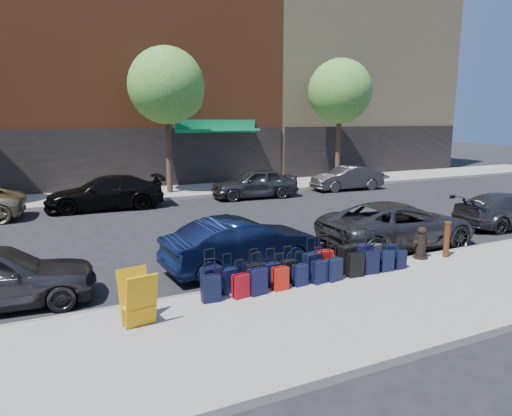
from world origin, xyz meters
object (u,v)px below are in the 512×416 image
car_far_3 (347,178)px  car_near_1 (243,244)px  tree_center (169,88)px  display_rack (138,299)px  suitcase_front_5 (312,266)px  car_near_3 (510,210)px  car_near_2 (398,225)px  fire_hydrant (421,244)px  bollard (447,239)px  car_far_2 (254,183)px  tree_right (342,93)px  car_far_1 (105,193)px

car_far_3 → car_near_1: bearing=-43.5°
tree_center → display_rack: (-4.79, -15.04, -4.76)m
suitcase_front_5 → car_far_3: size_ratio=0.25×
car_far_3 → display_rack: bearing=-44.6°
car_near_1 → car_near_3: size_ratio=0.97×
car_far_3 → car_near_2: bearing=-25.5°
car_near_1 → car_far_3: (10.81, 10.07, -0.02)m
fire_hydrant → bollard: bollard is taller
bollard → display_rack: bearing=-175.8°
bollard → car_near_3: bearing=20.5°
bollard → car_near_1: (-5.29, 1.82, 0.03)m
car_near_2 → car_near_3: 5.52m
fire_hydrant → car_near_3: bearing=33.9°
bollard → car_near_3: (5.41, 2.02, -0.03)m
suitcase_front_5 → car_near_3: car_near_3 is taller
car_far_2 → car_near_2: bearing=4.7°
tree_right → car_near_3: size_ratio=1.70×
display_rack → tree_center: bearing=63.2°
car_far_2 → car_far_1: bearing=-87.3°
tree_right → car_near_1: (-12.12, -12.59, -4.73)m
car_far_1 → suitcase_front_5: bearing=17.6°
fire_hydrant → car_near_3: car_near_3 is taller
fire_hydrant → car_far_1: 13.45m
car_near_2 → car_far_1: 12.46m
car_far_3 → car_far_2: bearing=-85.1°
tree_right → car_far_3: size_ratio=1.81×
fire_hydrant → display_rack: (-7.75, -0.83, 0.10)m
car_far_1 → car_far_3: size_ratio=1.24×
fire_hydrant → car_near_1: size_ratio=0.21×
tree_right → display_rack: size_ratio=7.15×
car_near_2 → car_near_1: bearing=91.0°
suitcase_front_5 → fire_hydrant: size_ratio=1.13×
tree_right → car_near_1: size_ratio=1.75×
car_far_2 → car_near_1: bearing=-23.0°
car_far_1 → car_near_2: bearing=38.3°
tree_right → car_far_1: bearing=-170.0°
fire_hydrant → car_far_3: car_far_3 is taller
suitcase_front_5 → car_near_2: 4.46m
tree_center → bollard: bearing=-75.7°
bollard → tree_center: bearing=104.3°
car_near_1 → car_far_2: bearing=-31.4°
bollard → car_far_2: bearing=91.1°
tree_center → car_far_3: tree_center is taller
fire_hydrant → bollard: 0.75m
fire_hydrant → car_near_2: car_near_2 is taller
tree_center → car_near_1: size_ratio=1.75×
tree_center → bollard: 15.62m
bollard → display_rack: display_rack is taller
display_rack → tree_right: bearing=35.4°
bollard → car_near_1: bearing=161.0°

